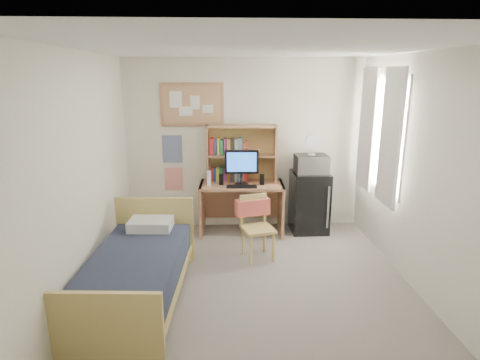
{
  "coord_description": "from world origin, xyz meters",
  "views": [
    {
      "loc": [
        -0.37,
        -3.98,
        2.36
      ],
      "look_at": [
        -0.11,
        1.2,
        0.98
      ],
      "focal_mm": 30.0,
      "sensor_mm": 36.0,
      "label": 1
    }
  ],
  "objects_px": {
    "speaker_left": "(221,180)",
    "microwave": "(311,164)",
    "bed": "(136,278)",
    "monitor": "(242,167)",
    "speaker_right": "(262,180)",
    "desk_fan": "(312,145)",
    "desk": "(242,208)",
    "bulletin_board": "(192,104)",
    "mini_fridge": "(309,202)",
    "desk_chair": "(258,229)"
  },
  "relations": [
    {
      "from": "desk_chair",
      "to": "speaker_left",
      "type": "xyz_separation_m",
      "value": [
        -0.47,
        0.87,
        0.43
      ]
    },
    {
      "from": "desk_chair",
      "to": "desk_fan",
      "type": "height_order",
      "value": "desk_fan"
    },
    {
      "from": "speaker_left",
      "to": "speaker_right",
      "type": "bearing_deg",
      "value": 0.0
    },
    {
      "from": "desk",
      "to": "desk_fan",
      "type": "xyz_separation_m",
      "value": [
        1.04,
        0.02,
        0.95
      ]
    },
    {
      "from": "speaker_left",
      "to": "monitor",
      "type": "bearing_deg",
      "value": 0.0
    },
    {
      "from": "mini_fridge",
      "to": "monitor",
      "type": "distance_m",
      "value": 1.19
    },
    {
      "from": "mini_fridge",
      "to": "bed",
      "type": "xyz_separation_m",
      "value": [
        -2.26,
        -1.89,
        -0.2
      ]
    },
    {
      "from": "desk",
      "to": "bed",
      "type": "relative_size",
      "value": 0.66
    },
    {
      "from": "desk_fan",
      "to": "microwave",
      "type": "bearing_deg",
      "value": 0.0
    },
    {
      "from": "bulletin_board",
      "to": "mini_fridge",
      "type": "height_order",
      "value": "bulletin_board"
    },
    {
      "from": "microwave",
      "to": "bulletin_board",
      "type": "bearing_deg",
      "value": 169.88
    },
    {
      "from": "desk",
      "to": "desk_fan",
      "type": "relative_size",
      "value": 4.34
    },
    {
      "from": "bed",
      "to": "desk_chair",
      "type": "bearing_deg",
      "value": 37.96
    },
    {
      "from": "bulletin_board",
      "to": "desk",
      "type": "xyz_separation_m",
      "value": [
        0.72,
        -0.31,
        -1.53
      ]
    },
    {
      "from": "bulletin_board",
      "to": "monitor",
      "type": "height_order",
      "value": "bulletin_board"
    },
    {
      "from": "mini_fridge",
      "to": "speaker_left",
      "type": "distance_m",
      "value": 1.4
    },
    {
      "from": "bed",
      "to": "desk_fan",
      "type": "bearing_deg",
      "value": 43.41
    },
    {
      "from": "desk",
      "to": "monitor",
      "type": "distance_m",
      "value": 0.65
    },
    {
      "from": "speaker_right",
      "to": "mini_fridge",
      "type": "bearing_deg",
      "value": 11.08
    },
    {
      "from": "speaker_right",
      "to": "microwave",
      "type": "distance_m",
      "value": 0.78
    },
    {
      "from": "desk_chair",
      "to": "mini_fridge",
      "type": "relative_size",
      "value": 0.91
    },
    {
      "from": "bed",
      "to": "microwave",
      "type": "distance_m",
      "value": 3.05
    },
    {
      "from": "mini_fridge",
      "to": "monitor",
      "type": "bearing_deg",
      "value": -175.22
    },
    {
      "from": "desk",
      "to": "bed",
      "type": "xyz_separation_m",
      "value": [
        -1.22,
        -1.86,
        -0.13
      ]
    },
    {
      "from": "speaker_left",
      "to": "desk_fan",
      "type": "distance_m",
      "value": 1.43
    },
    {
      "from": "desk",
      "to": "desk_chair",
      "type": "distance_m",
      "value": 0.93
    },
    {
      "from": "desk",
      "to": "microwave",
      "type": "relative_size",
      "value": 2.64
    },
    {
      "from": "bulletin_board",
      "to": "monitor",
      "type": "xyz_separation_m",
      "value": [
        0.72,
        -0.37,
        -0.88
      ]
    },
    {
      "from": "mini_fridge",
      "to": "microwave",
      "type": "xyz_separation_m",
      "value": [
        0.0,
        -0.02,
        0.6
      ]
    },
    {
      "from": "desk_chair",
      "to": "monitor",
      "type": "xyz_separation_m",
      "value": [
        -0.17,
        0.86,
        0.62
      ]
    },
    {
      "from": "mini_fridge",
      "to": "speaker_right",
      "type": "height_order",
      "value": "speaker_right"
    },
    {
      "from": "speaker_left",
      "to": "microwave",
      "type": "height_order",
      "value": "microwave"
    },
    {
      "from": "speaker_right",
      "to": "desk_fan",
      "type": "xyz_separation_m",
      "value": [
        0.74,
        0.09,
        0.49
      ]
    },
    {
      "from": "microwave",
      "to": "speaker_left",
      "type": "bearing_deg",
      "value": -177.83
    },
    {
      "from": "desk_chair",
      "to": "monitor",
      "type": "bearing_deg",
      "value": 84.77
    },
    {
      "from": "bed",
      "to": "speaker_right",
      "type": "relative_size",
      "value": 12.12
    },
    {
      "from": "desk",
      "to": "speaker_left",
      "type": "relative_size",
      "value": 7.95
    },
    {
      "from": "mini_fridge",
      "to": "monitor",
      "type": "height_order",
      "value": "monitor"
    },
    {
      "from": "speaker_left",
      "to": "desk_chair",
      "type": "bearing_deg",
      "value": -59.26
    },
    {
      "from": "bed",
      "to": "monitor",
      "type": "xyz_separation_m",
      "value": [
        1.22,
        1.8,
        0.78
      ]
    },
    {
      "from": "bulletin_board",
      "to": "bed",
      "type": "height_order",
      "value": "bulletin_board"
    },
    {
      "from": "desk",
      "to": "mini_fridge",
      "type": "bearing_deg",
      "value": 4.65
    },
    {
      "from": "mini_fridge",
      "to": "speaker_left",
      "type": "xyz_separation_m",
      "value": [
        -1.34,
        -0.08,
        0.39
      ]
    },
    {
      "from": "monitor",
      "to": "bed",
      "type": "bearing_deg",
      "value": -121.63
    },
    {
      "from": "desk",
      "to": "monitor",
      "type": "xyz_separation_m",
      "value": [
        -0.0,
        -0.06,
        0.65
      ]
    },
    {
      "from": "bed",
      "to": "speaker_left",
      "type": "bearing_deg",
      "value": 66.81
    },
    {
      "from": "speaker_left",
      "to": "speaker_right",
      "type": "xyz_separation_m",
      "value": [
        0.6,
        -0.03,
        0.0
      ]
    },
    {
      "from": "bed",
      "to": "speaker_left",
      "type": "relative_size",
      "value": 12.12
    },
    {
      "from": "desk",
      "to": "monitor",
      "type": "bearing_deg",
      "value": -90.0
    },
    {
      "from": "bulletin_board",
      "to": "monitor",
      "type": "relative_size",
      "value": 1.79
    }
  ]
}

